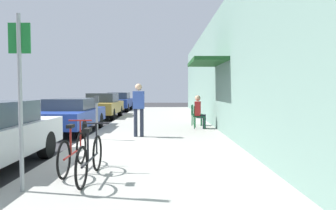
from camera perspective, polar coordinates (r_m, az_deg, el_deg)
ground_plane at (r=8.86m, az=-17.16°, el=-7.80°), size 60.00×60.00×0.00m
sidewalk_slab at (r=10.46m, az=-1.97°, el=-5.72°), size 4.50×32.00×0.12m
building_facade at (r=10.58m, az=11.17°, el=6.64°), size 1.40×32.00×4.65m
parked_car_1 at (r=12.09m, az=-17.92°, el=-1.71°), size 1.80×4.40×1.30m
parked_car_2 at (r=17.83m, az=-12.21°, el=-0.04°), size 1.80×4.40×1.44m
parked_car_3 at (r=23.82m, az=-9.24°, el=0.69°), size 1.80×4.40×1.43m
parking_meter at (r=9.35m, az=-13.28°, el=-1.71°), size 0.12×0.10×1.32m
street_sign at (r=4.90m, az=-26.14°, el=2.80°), size 0.32×0.06×2.60m
bicycle_0 at (r=5.31m, az=-14.45°, el=-9.64°), size 0.46×1.71×0.90m
bicycle_1 at (r=5.92m, az=-17.42°, el=-8.38°), size 0.46×1.71×0.90m
cafe_chair_0 at (r=11.85m, az=5.62°, el=-1.98°), size 0.51×0.51×0.87m
seated_patron_0 at (r=11.83m, az=5.91°, el=-1.05°), size 0.48×0.42×1.29m
cafe_chair_1 at (r=12.84m, az=5.14°, el=-1.60°), size 0.53×0.53×0.87m
pedestrian_standing at (r=9.70m, az=-5.57°, el=-0.11°), size 0.36×0.22×1.70m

